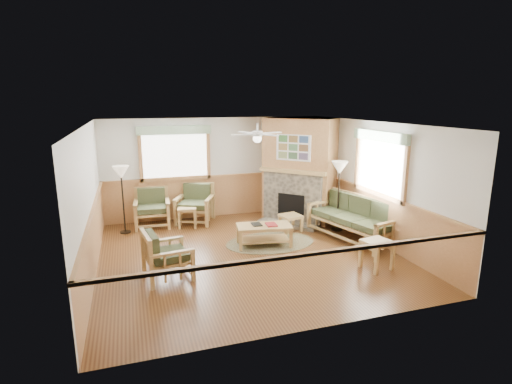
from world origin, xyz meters
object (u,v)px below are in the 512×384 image
object	(u,v)px
armchair_back_left	(152,208)
end_table_chairs	(188,217)
end_table_sofa	(377,255)
floor_lamp_right	(338,196)
sofa	(352,219)
armchair_back_right	(195,204)
footstool	(291,223)
armchair_left	(167,254)
coffee_table	(264,235)
floor_lamp_left	(123,200)

from	to	relation	value
armchair_back_left	end_table_chairs	world-z (taller)	armchair_back_left
end_table_chairs	end_table_sofa	xyz separation A→B (m)	(3.07, -3.68, 0.02)
armchair_back_left	floor_lamp_right	world-z (taller)	floor_lamp_right
sofa	floor_lamp_right	xyz separation A→B (m)	(0.00, 0.67, 0.38)
armchair_back_right	footstool	world-z (taller)	armchair_back_right
armchair_left	end_table_chairs	size ratio (longest dim) A/B	1.71
end_table_sofa	armchair_back_left	bearing A→B (deg)	134.17
armchair_back_right	coffee_table	world-z (taller)	armchair_back_right
floor_lamp_left	end_table_sofa	bearing A→B (deg)	-38.85
end_table_chairs	footstool	world-z (taller)	end_table_chairs
footstool	floor_lamp_right	bearing A→B (deg)	-14.23
coffee_table	end_table_sofa	world-z (taller)	end_table_sofa
sofa	floor_lamp_left	distance (m)	5.43
armchair_left	armchair_back_left	bearing A→B (deg)	-7.08
floor_lamp_left	sofa	bearing A→B (deg)	-22.40
armchair_back_left	coffee_table	bearing A→B (deg)	-40.82
end_table_chairs	footstool	bearing A→B (deg)	-24.84
armchair_back_right	armchair_left	size ratio (longest dim) A/B	1.12
floor_lamp_left	armchair_left	bearing A→B (deg)	-75.43
sofa	end_table_chairs	world-z (taller)	sofa
footstool	coffee_table	bearing A→B (deg)	-141.33
armchair_left	floor_lamp_left	distance (m)	3.00
armchair_back_left	coffee_table	world-z (taller)	armchair_back_left
armchair_back_left	footstool	bearing A→B (deg)	-20.74
armchair_back_left	armchair_back_right	bearing A→B (deg)	3.42
sofa	armchair_left	world-z (taller)	sofa
armchair_left	end_table_chairs	xyz separation A→B (m)	(0.77, 2.86, -0.18)
end_table_chairs	floor_lamp_right	distance (m)	3.81
sofa	end_table_chairs	xyz separation A→B (m)	(-3.49, 2.05, -0.23)
footstool	floor_lamp_left	xyz separation A→B (m)	(-3.88, 1.11, 0.62)
end_table_sofa	footstool	xyz separation A→B (m)	(-0.70, 2.58, -0.08)
floor_lamp_left	armchair_back_left	bearing A→B (deg)	26.10
armchair_back_right	floor_lamp_right	xyz separation A→B (m)	(3.25, -1.73, 0.37)
end_table_sofa	footstool	bearing A→B (deg)	105.13
armchair_back_right	armchair_left	bearing A→B (deg)	-83.89
armchair_left	footstool	size ratio (longest dim) A/B	1.88
end_table_sofa	armchair_back_right	bearing A→B (deg)	125.03
end_table_chairs	end_table_sofa	bearing A→B (deg)	-50.19
armchair_back_left	floor_lamp_left	distance (m)	0.83
armchair_back_left	floor_lamp_right	size ratio (longest dim) A/B	0.55
end_table_chairs	floor_lamp_left	distance (m)	1.62
end_table_sofa	floor_lamp_right	distance (m)	2.41
armchair_back_left	floor_lamp_right	distance (m)	4.68
armchair_back_right	end_table_sofa	bearing A→B (deg)	-31.29
armchair_back_right	floor_lamp_left	distance (m)	1.82
coffee_table	armchair_left	bearing A→B (deg)	-146.14
footstool	end_table_sofa	bearing A→B (deg)	-74.87
floor_lamp_left	floor_lamp_right	size ratio (longest dim) A/B	0.95
sofa	floor_lamp_right	size ratio (longest dim) A/B	1.23
armchair_back_left	end_table_sofa	bearing A→B (deg)	-42.40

